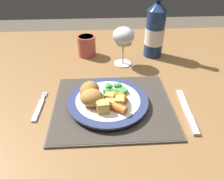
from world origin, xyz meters
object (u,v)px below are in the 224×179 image
object	(u,v)px
dinner_plate	(108,102)
fork	(39,108)
dining_table	(120,98)
table_knife	(188,114)
wine_glass	(123,37)
bottle	(155,30)
drinking_cup	(87,45)

from	to	relation	value
dinner_plate	fork	size ratio (longest dim) A/B	1.74
dining_table	table_knife	world-z (taller)	table_knife
wine_glass	bottle	xyz separation A→B (m)	(0.13, 0.07, 0.00)
bottle	table_knife	bearing A→B (deg)	-86.21
dinner_plate	drinking_cup	distance (m)	0.35
dinner_plate	drinking_cup	xyz separation A→B (m)	(-0.07, 0.34, 0.03)
wine_glass	drinking_cup	size ratio (longest dim) A/B	1.78
wine_glass	drinking_cup	xyz separation A→B (m)	(-0.14, 0.08, -0.07)
fork	table_knife	xyz separation A→B (m)	(0.43, -0.05, 0.00)
fork	drinking_cup	world-z (taller)	drinking_cup
dining_table	bottle	size ratio (longest dim) A/B	4.37
dining_table	table_knife	size ratio (longest dim) A/B	6.44
dinner_plate	dining_table	bearing A→B (deg)	70.62
fork	bottle	world-z (taller)	bottle
wine_glass	drinking_cup	world-z (taller)	wine_glass
fork	wine_glass	distance (m)	0.39
bottle	wine_glass	bearing A→B (deg)	-152.26
bottle	fork	bearing A→B (deg)	-141.18
table_knife	wine_glass	bearing A→B (deg)	117.13
dining_table	table_knife	bearing A→B (deg)	-49.25
dining_table	dinner_plate	distance (m)	0.19
dining_table	bottle	distance (m)	0.30
dining_table	drinking_cup	bearing A→B (deg)	123.38
bottle	drinking_cup	size ratio (longest dim) A/B	3.48
fork	dinner_plate	bearing A→B (deg)	0.23
dinner_plate	drinking_cup	size ratio (longest dim) A/B	2.82
dining_table	drinking_cup	xyz separation A→B (m)	(-0.13, 0.19, 0.13)
fork	table_knife	world-z (taller)	table_knife
drinking_cup	fork	bearing A→B (deg)	-110.95
fork	dining_table	bearing A→B (deg)	30.36
dinner_plate	wine_glass	world-z (taller)	wine_glass
bottle	drinking_cup	distance (m)	0.28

